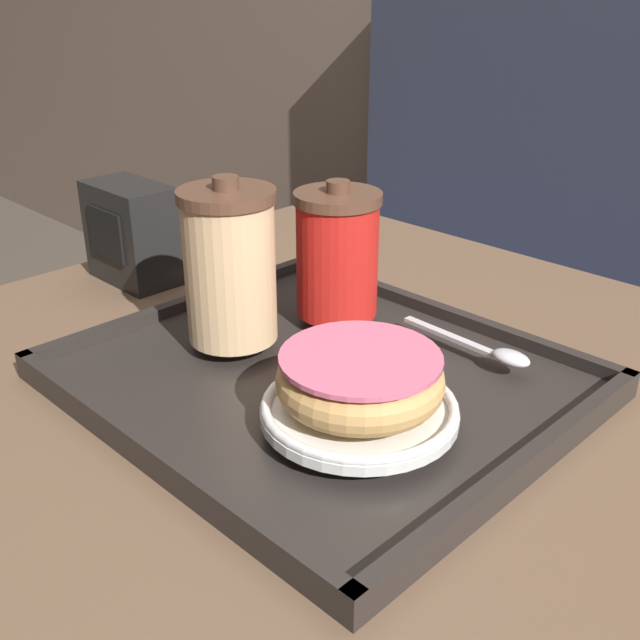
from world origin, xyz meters
name	(u,v)px	position (x,y,z in m)	size (l,w,h in m)	color
cafe_table	(339,539)	(0.00, 0.00, 0.54)	(0.87, 0.81, 0.71)	brown
serving_tray	(320,379)	(-0.01, -0.02, 0.72)	(0.40, 0.35, 0.02)	#282321
coffee_cup_front	(230,265)	(-0.10, -0.04, 0.80)	(0.09, 0.09, 0.15)	#E0B784
coffee_cup_rear	(337,253)	(-0.07, 0.07, 0.79)	(0.08, 0.08, 0.13)	red
plate_with_chocolate_donut	(359,409)	(0.07, -0.06, 0.74)	(0.15, 0.15, 0.01)	white
donut_chocolate_glazed	(360,378)	(0.07, -0.06, 0.77)	(0.12, 0.12, 0.04)	tan
spoon	(493,352)	(0.09, 0.10, 0.74)	(0.14, 0.02, 0.01)	silver
napkin_dispenser	(132,233)	(-0.34, 0.01, 0.77)	(0.11, 0.07, 0.11)	black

